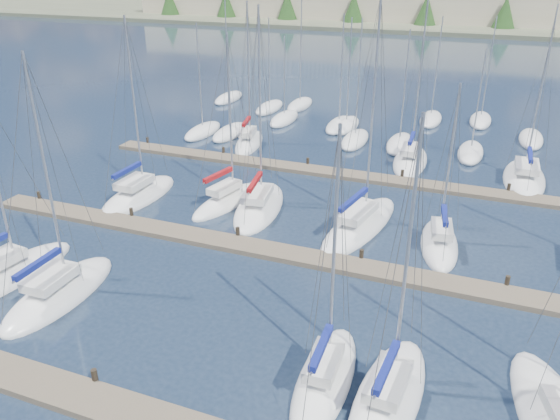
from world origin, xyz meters
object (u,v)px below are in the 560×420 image
(sailboat_d, at_px, (325,378))
(sailboat_k, at_px, (360,225))
(sailboat_b, at_px, (6,276))
(sailboat_h, at_px, (139,195))
(sailboat_c, at_px, (60,293))
(sailboat_l, at_px, (439,243))
(sailboat_q, at_px, (524,178))
(sailboat_p, at_px, (410,160))
(sailboat_i, at_px, (228,201))
(sailboat_n, at_px, (249,142))
(sailboat_j, at_px, (259,207))
(sailboat_e, at_px, (388,397))

(sailboat_d, xyz_separation_m, sailboat_k, (-2.07, 14.75, -0.00))
(sailboat_b, bearing_deg, sailboat_h, 94.58)
(sailboat_c, relative_size, sailboat_l, 1.24)
(sailboat_q, bearing_deg, sailboat_p, 174.18)
(sailboat_i, relative_size, sailboat_l, 1.18)
(sailboat_k, relative_size, sailboat_b, 1.25)
(sailboat_n, bearing_deg, sailboat_b, -108.65)
(sailboat_c, bearing_deg, sailboat_j, 67.25)
(sailboat_h, bearing_deg, sailboat_c, -72.71)
(sailboat_q, xyz_separation_m, sailboat_l, (-5.12, -13.79, 0.01))
(sailboat_j, bearing_deg, sailboat_n, 107.25)
(sailboat_c, relative_size, sailboat_h, 0.98)
(sailboat_i, bearing_deg, sailboat_l, 7.88)
(sailboat_k, xyz_separation_m, sailboat_b, (-16.91, -13.38, -0.01))
(sailboat_j, relative_size, sailboat_l, 1.34)
(sailboat_d, distance_m, sailboat_n, 32.48)
(sailboat_j, bearing_deg, sailboat_i, 167.38)
(sailboat_e, bearing_deg, sailboat_l, 92.46)
(sailboat_q, distance_m, sailboat_h, 30.42)
(sailboat_q, distance_m, sailboat_p, 9.26)
(sailboat_n, height_order, sailboat_c, sailboat_n)
(sailboat_j, xyz_separation_m, sailboat_h, (-9.22, -1.31, -0.00))
(sailboat_d, height_order, sailboat_l, sailboat_d)
(sailboat_e, relative_size, sailboat_k, 0.82)
(sailboat_q, distance_m, sailboat_d, 29.02)
(sailboat_h, bearing_deg, sailboat_d, -35.15)
(sailboat_n, bearing_deg, sailboat_j, -75.66)
(sailboat_k, bearing_deg, sailboat_h, -165.95)
(sailboat_q, relative_size, sailboat_l, 1.21)
(sailboat_q, relative_size, sailboat_d, 1.09)
(sailboat_p, bearing_deg, sailboat_n, 179.07)
(sailboat_q, bearing_deg, sailboat_e, -101.67)
(sailboat_b, xyz_separation_m, sailboat_l, (22.14, 12.66, 0.01))
(sailboat_n, height_order, sailboat_h, sailboat_n)
(sailboat_l, bearing_deg, sailboat_j, 166.96)
(sailboat_n, relative_size, sailboat_e, 1.08)
(sailboat_p, distance_m, sailboat_l, 15.23)
(sailboat_j, relative_size, sailboat_k, 0.95)
(sailboat_d, height_order, sailboat_e, sailboat_e)
(sailboat_c, height_order, sailboat_b, sailboat_c)
(sailboat_k, bearing_deg, sailboat_i, -171.86)
(sailboat_c, distance_m, sailboat_h, 13.12)
(sailboat_l, bearing_deg, sailboat_e, -100.31)
(sailboat_d, height_order, sailboat_b, sailboat_b)
(sailboat_p, relative_size, sailboat_h, 1.04)
(sailboat_k, xyz_separation_m, sailboat_h, (-16.60, -1.03, -0.01))
(sailboat_i, bearing_deg, sailboat_k, 9.81)
(sailboat_q, bearing_deg, sailboat_b, -136.26)
(sailboat_n, xyz_separation_m, sailboat_b, (-2.85, -26.82, -0.03))
(sailboat_l, relative_size, sailboat_h, 0.79)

